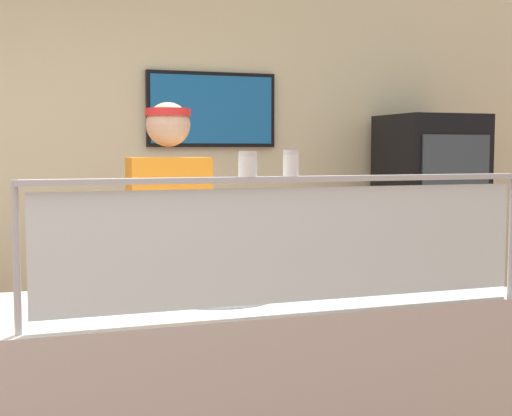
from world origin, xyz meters
name	(u,v)px	position (x,y,z in m)	size (l,w,h in m)	color
shop_rear_unit	(162,176)	(1.05, 2.47, 1.36)	(6.48, 0.13, 2.70)	beige
serving_counter	(263,409)	(1.04, 0.39, 0.47)	(2.08, 0.78, 0.95)	#BCB7B2
sneeze_guard	(294,228)	(1.04, 0.06, 1.26)	(1.90, 0.06, 0.49)	#B2B5BC
pizza_tray	(218,292)	(0.86, 0.43, 0.97)	(0.50, 0.50, 0.04)	#9EA0A8
pizza_server	(229,287)	(0.90, 0.41, 0.99)	(0.07, 0.28, 0.01)	#ADAFB7
parmesan_shaker	(248,166)	(0.87, 0.06, 1.48)	(0.07, 0.07, 0.09)	white
pepper_flake_shaker	(291,165)	(1.03, 0.06, 1.48)	(0.06, 0.06, 0.09)	white
worker_figure	(171,261)	(0.80, 1.04, 1.01)	(0.41, 0.50, 1.76)	#23232D
drink_fridge	(429,241)	(2.86, 2.03, 0.89)	(0.61, 0.62, 1.78)	black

